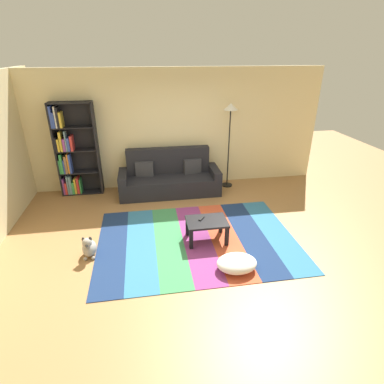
# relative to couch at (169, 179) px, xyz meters

# --- Properties ---
(ground_plane) EXTENTS (14.00, 14.00, 0.00)m
(ground_plane) POSITION_rel_couch_xyz_m (0.29, -2.02, -0.34)
(ground_plane) COLOR #9E7042
(back_wall) EXTENTS (6.80, 0.10, 2.70)m
(back_wall) POSITION_rel_couch_xyz_m (0.29, 0.53, 1.01)
(back_wall) COLOR beige
(back_wall) RESTS_ON ground_plane
(rug) EXTENTS (3.39, 2.45, 0.01)m
(rug) POSITION_rel_couch_xyz_m (0.27, -2.08, -0.33)
(rug) COLOR navy
(rug) RESTS_ON ground_plane
(couch) EXTENTS (2.26, 0.80, 1.00)m
(couch) POSITION_rel_couch_xyz_m (0.00, 0.00, 0.00)
(couch) COLOR black
(couch) RESTS_ON ground_plane
(bookshelf) EXTENTS (0.90, 0.28, 2.06)m
(bookshelf) POSITION_rel_couch_xyz_m (-2.10, 0.28, 0.63)
(bookshelf) COLOR black
(bookshelf) RESTS_ON ground_plane
(coffee_table) EXTENTS (0.69, 0.49, 0.38)m
(coffee_table) POSITION_rel_couch_xyz_m (0.44, -2.11, -0.02)
(coffee_table) COLOR black
(coffee_table) RESTS_ON rug
(pouf) EXTENTS (0.61, 0.47, 0.22)m
(pouf) POSITION_rel_couch_xyz_m (0.72, -2.97, -0.22)
(pouf) COLOR white
(pouf) RESTS_ON rug
(dog) EXTENTS (0.22, 0.35, 0.40)m
(dog) POSITION_rel_couch_xyz_m (-1.51, -2.25, -0.18)
(dog) COLOR #9E998E
(dog) RESTS_ON ground_plane
(standing_lamp) EXTENTS (0.32, 0.32, 1.96)m
(standing_lamp) POSITION_rel_couch_xyz_m (1.42, 0.15, 1.30)
(standing_lamp) COLOR black
(standing_lamp) RESTS_ON ground_plane
(tv_remote) EXTENTS (0.12, 0.15, 0.02)m
(tv_remote) POSITION_rel_couch_xyz_m (0.36, -2.04, 0.07)
(tv_remote) COLOR black
(tv_remote) RESTS_ON coffee_table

